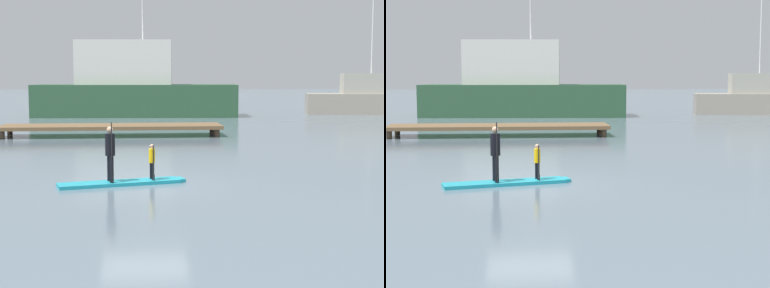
{
  "view_description": "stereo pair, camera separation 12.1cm",
  "coord_description": "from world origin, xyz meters",
  "views": [
    {
      "loc": [
        -0.22,
        -17.66,
        3.12
      ],
      "look_at": [
        1.72,
        3.79,
        0.72
      ],
      "focal_mm": 58.16,
      "sensor_mm": 36.0,
      "label": 1
    },
    {
      "loc": [
        -0.1,
        -17.67,
        3.12
      ],
      "look_at": [
        1.72,
        3.79,
        0.72
      ],
      "focal_mm": 58.16,
      "sensor_mm": 36.0,
      "label": 2
    }
  ],
  "objects": [
    {
      "name": "paddleboard_near",
      "position": [
        -0.63,
        -0.05,
        0.05
      ],
      "size": [
        3.7,
        1.56,
        0.1
      ],
      "color": "#1E9EB2",
      "rests_on": "ground"
    },
    {
      "name": "fishing_boat_white_large",
      "position": [
        -0.48,
        29.63,
        2.07
      ],
      "size": [
        15.4,
        5.34,
        11.97
      ],
      "color": "#2D5638",
      "rests_on": "ground"
    },
    {
      "name": "paddler_child_solo",
      "position": [
        0.23,
        0.16,
        0.67
      ],
      "size": [
        0.22,
        0.37,
        1.03
      ],
      "color": "black",
      "rests_on": "paddleboard_near"
    },
    {
      "name": "floating_dock",
      "position": [
        -1.47,
        14.24,
        0.48
      ],
      "size": [
        11.2,
        2.56,
        0.57
      ],
      "color": "brown",
      "rests_on": "ground"
    },
    {
      "name": "ground_plane",
      "position": [
        0.0,
        0.0,
        0.0
      ],
      "size": [
        240.0,
        240.0,
        0.0
      ],
      "primitive_type": "plane",
      "color": "slate"
    },
    {
      "name": "paddler_adult",
      "position": [
        -0.96,
        -0.14,
        1.0
      ],
      "size": [
        0.34,
        0.49,
        1.71
      ],
      "color": "black",
      "rests_on": "paddleboard_near"
    },
    {
      "name": "fishing_boat_green_midground",
      "position": [
        18.08,
        30.22,
        1.16
      ],
      "size": [
        10.08,
        4.51,
        9.8
      ],
      "color": "#9E9384",
      "rests_on": "ground"
    }
  ]
}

